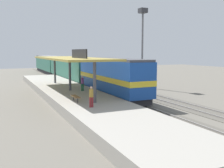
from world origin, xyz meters
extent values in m
plane|color=#666056|center=(2.00, 0.00, 0.00)|extent=(120.00, 120.00, 0.00)
cube|color=#565249|center=(0.00, 0.00, 0.02)|extent=(3.20, 110.00, 0.04)
cube|color=gray|center=(-0.72, 0.00, 0.08)|extent=(0.10, 110.00, 0.16)
cube|color=gray|center=(0.72, 0.00, 0.08)|extent=(0.10, 110.00, 0.16)
cube|color=#565249|center=(4.60, 0.00, 0.02)|extent=(3.20, 110.00, 0.04)
cube|color=gray|center=(3.88, 0.00, 0.08)|extent=(0.10, 110.00, 0.16)
cube|color=gray|center=(5.32, 0.00, 0.08)|extent=(0.10, 110.00, 0.16)
cube|color=#9E998E|center=(-4.60, 0.00, 0.45)|extent=(6.00, 44.00, 0.90)
cylinder|color=#47474C|center=(-4.60, -8.00, 2.70)|extent=(0.28, 0.28, 3.60)
cylinder|color=#47474C|center=(-4.60, 0.00, 2.70)|extent=(0.28, 0.28, 3.60)
cylinder|color=#47474C|center=(-4.60, 8.00, 2.70)|extent=(0.28, 0.28, 3.60)
cube|color=#A38E3D|center=(-4.60, 0.00, 4.60)|extent=(5.20, 18.00, 0.20)
cube|color=black|center=(-4.60, -3.60, 5.15)|extent=(0.12, 4.80, 0.90)
cylinder|color=#333338|center=(-6.00, -7.46, 1.11)|extent=(0.07, 0.07, 0.42)
cylinder|color=#333338|center=(-6.00, -6.16, 1.11)|extent=(0.07, 0.07, 0.42)
cube|color=brown|center=(-6.00, -6.81, 1.36)|extent=(0.44, 1.70, 0.08)
cube|color=#28282D|center=(0.00, -1.41, 0.51)|extent=(2.60, 13.60, 0.70)
cube|color=#19479E|center=(0.00, -1.41, 2.61)|extent=(2.90, 14.40, 3.50)
cube|color=#47474C|center=(0.00, -1.41, 4.48)|extent=(2.78, 14.11, 0.24)
cube|color=yellow|center=(0.00, -1.41, 2.35)|extent=(2.93, 14.43, 0.56)
cube|color=#28282D|center=(0.00, 16.59, 0.51)|extent=(2.60, 19.20, 0.70)
cube|color=#2D6B56|center=(0.00, 16.59, 2.51)|extent=(2.90, 20.00, 3.30)
cube|color=slate|center=(0.00, 16.59, 4.28)|extent=(2.78, 19.60, 0.24)
cube|color=#28282D|center=(0.00, 37.39, 0.51)|extent=(2.60, 19.20, 0.70)
cube|color=#2D6B56|center=(0.00, 37.39, 2.51)|extent=(2.90, 20.00, 3.30)
cube|color=slate|center=(0.00, 37.39, 4.28)|extent=(2.78, 19.60, 0.24)
cube|color=#28282D|center=(4.60, 9.93, 0.51)|extent=(2.50, 11.20, 0.70)
cube|color=#6B6056|center=(4.60, 9.93, 2.16)|extent=(2.80, 12.00, 2.60)
cube|color=#554D45|center=(4.60, 9.93, 3.58)|extent=(2.69, 11.76, 0.24)
cylinder|color=slate|center=(7.80, 4.51, 5.50)|extent=(0.28, 0.28, 11.00)
cube|color=#333338|center=(7.80, 4.51, 11.35)|extent=(1.10, 1.10, 0.70)
cylinder|color=#23603D|center=(-3.53, -1.00, 1.32)|extent=(0.16, 0.16, 0.84)
cylinder|color=#23603D|center=(-3.35, -1.00, 1.32)|extent=(0.16, 0.16, 0.84)
cylinder|color=#663375|center=(-3.44, -1.00, 2.06)|extent=(0.34, 0.34, 0.64)
sphere|color=tan|center=(-3.44, -1.00, 2.50)|extent=(0.23, 0.23, 0.23)
cylinder|color=maroon|center=(-5.63, -9.70, 1.32)|extent=(0.16, 0.16, 0.84)
cylinder|color=maroon|center=(-5.45, -9.70, 1.32)|extent=(0.16, 0.16, 0.84)
cylinder|color=olive|center=(-5.54, -9.70, 2.06)|extent=(0.34, 0.34, 0.64)
sphere|color=tan|center=(-5.54, -9.70, 2.50)|extent=(0.23, 0.23, 0.23)
camera|label=1|loc=(-12.50, -28.83, 5.32)|focal=41.27mm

